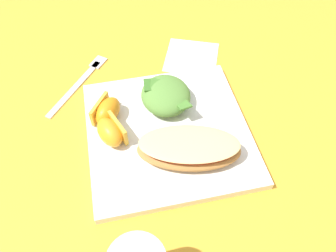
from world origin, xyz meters
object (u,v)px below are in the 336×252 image
(cheesy_pizza_bread, at_px, (189,148))
(paper_napkin, at_px, (192,57))
(white_plate, at_px, (168,132))
(metal_fork, at_px, (82,80))
(orange_wedge_middle, at_px, (111,132))
(orange_wedge_front, at_px, (107,111))
(green_salad_pile, at_px, (166,95))

(cheesy_pizza_bread, distance_m, paper_napkin, 0.26)
(white_plate, bearing_deg, metal_fork, -140.02)
(orange_wedge_middle, bearing_deg, orange_wedge_front, -178.16)
(metal_fork, bearing_deg, green_salad_pile, 54.65)
(white_plate, xyz_separation_m, paper_napkin, (-0.19, 0.09, -0.01))
(cheesy_pizza_bread, height_order, orange_wedge_front, orange_wedge_front)
(white_plate, height_order, cheesy_pizza_bread, cheesy_pizza_bread)
(green_salad_pile, relative_size, orange_wedge_front, 1.51)
(orange_wedge_front, xyz_separation_m, metal_fork, (-0.12, -0.04, -0.03))
(white_plate, relative_size, cheesy_pizza_bread, 1.52)
(white_plate, bearing_deg, orange_wedge_middle, -90.66)
(green_salad_pile, distance_m, paper_napkin, 0.16)
(cheesy_pizza_bread, bearing_deg, orange_wedge_front, -130.97)
(orange_wedge_front, relative_size, orange_wedge_middle, 1.01)
(orange_wedge_front, bearing_deg, cheesy_pizza_bread, 49.03)
(metal_fork, bearing_deg, orange_wedge_middle, 14.90)
(orange_wedge_middle, bearing_deg, green_salad_pile, 119.80)
(cheesy_pizza_bread, bearing_deg, orange_wedge_middle, -116.20)
(cheesy_pizza_bread, bearing_deg, white_plate, -159.00)
(green_salad_pile, bearing_deg, orange_wedge_middle, -60.20)
(cheesy_pizza_bread, relative_size, green_salad_pile, 1.74)
(orange_wedge_front, bearing_deg, white_plate, 64.40)
(orange_wedge_front, bearing_deg, orange_wedge_middle, 1.84)
(cheesy_pizza_bread, bearing_deg, green_salad_pile, -173.86)
(paper_napkin, bearing_deg, cheesy_pizza_bread, -15.86)
(cheesy_pizza_bread, bearing_deg, metal_fork, -144.13)
(orange_wedge_middle, xyz_separation_m, metal_fork, (-0.17, -0.05, -0.03))
(white_plate, bearing_deg, cheesy_pizza_bread, 21.00)
(orange_wedge_middle, bearing_deg, paper_napkin, 135.03)
(green_salad_pile, bearing_deg, metal_fork, -125.35)
(cheesy_pizza_bread, relative_size, metal_fork, 1.16)
(white_plate, distance_m, orange_wedge_front, 0.11)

